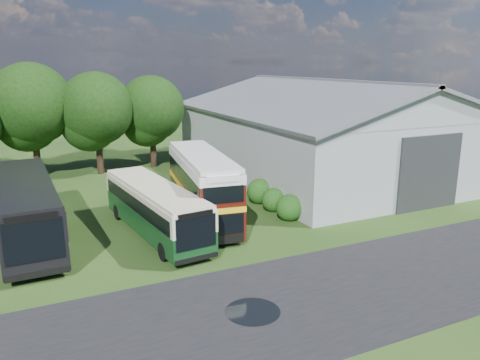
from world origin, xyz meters
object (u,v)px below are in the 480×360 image
storage_shed (324,126)px  bus_dark_single (27,208)px  bus_green_single (155,208)px  bus_maroon_double (203,187)px

storage_shed → bus_dark_single: size_ratio=2.00×
bus_green_single → bus_maroon_double: bus_maroon_double is taller
storage_shed → bus_maroon_double: (-14.31, -7.80, -2.06)m
bus_green_single → storage_shed: bearing=20.6°
storage_shed → bus_maroon_double: storage_shed is taller
storage_shed → bus_green_single: size_ratio=2.33×
storage_shed → bus_dark_single: storage_shed is taller
bus_maroon_double → storage_shed: bearing=36.6°
storage_shed → bus_maroon_double: bearing=-151.4°
bus_green_single → bus_dark_single: size_ratio=0.86×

